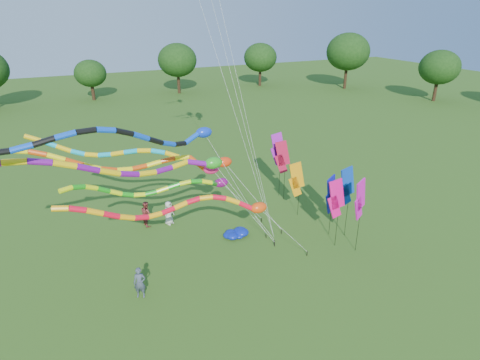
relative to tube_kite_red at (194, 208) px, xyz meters
name	(u,v)px	position (x,y,z in m)	size (l,w,h in m)	color
ground	(269,290)	(2.96, -2.43, -4.18)	(160.00, 160.00, 0.00)	#2B5315
tree_ring	(255,223)	(1.10, -4.36, 1.11)	(116.16, 116.03, 9.36)	#382314
tube_kite_red	(194,208)	(0.00, 0.00, 0.00)	(12.39, 1.30, 6.09)	black
tube_kite_orange	(135,163)	(-2.14, 2.72, 1.72)	(13.86, 3.12, 7.76)	black
tube_kite_purple	(119,167)	(-3.19, 0.62, 2.44)	(16.04, 1.54, 8.45)	black
tube_kite_blue	(130,139)	(-2.73, -0.37, 3.97)	(14.15, 3.77, 9.62)	black
tube_kite_cyan	(156,156)	(-0.73, 4.19, 1.42)	(13.15, 4.49, 7.49)	black
tube_kite_green	(173,186)	(-0.17, 3.13, -0.08)	(11.55, 1.83, 5.92)	black
banner_pole_blue_b	(347,186)	(9.57, 0.26, -0.77)	(1.16, 0.11, 4.68)	black
banner_pole_blue_a	(331,195)	(8.78, 0.69, -1.34)	(1.09, 0.54, 4.10)	black
banner_pole_red	(282,157)	(8.76, 6.41, -0.84)	(1.11, 0.48, 4.61)	black
banner_pole_magenta_b	(360,200)	(9.08, -1.46, -0.79)	(1.11, 0.50, 4.65)	black
banner_pole_orange	(296,180)	(8.38, 3.87, -1.52)	(1.16, 0.29, 3.92)	black
banner_pole_violet	(278,149)	(8.75, 7.07, -0.44)	(1.16, 0.21, 5.02)	black
banner_pole_magenta_a	(336,199)	(8.31, -0.39, -1.05)	(1.16, 0.21, 4.40)	black
blue_nylon_heap	(238,238)	(3.52, 2.57, -4.02)	(1.10, 1.03, 0.35)	#0B1F97
person_a	(169,213)	(0.28, 6.34, -3.38)	(0.79, 0.51, 1.61)	beige
person_b	(140,283)	(-3.00, -0.16, -3.36)	(0.60, 0.39, 1.64)	#3D4655
person_c	(146,213)	(-1.08, 6.78, -3.33)	(0.83, 0.64, 1.70)	brown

